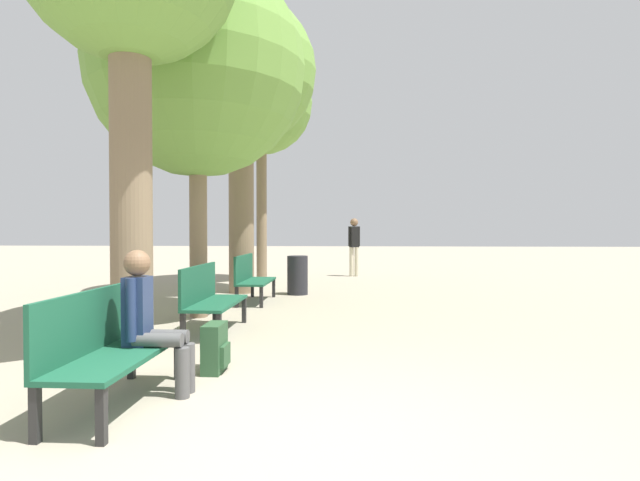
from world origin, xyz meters
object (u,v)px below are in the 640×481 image
at_px(bench_row_0, 105,343).
at_px(backpack, 215,348).
at_px(person_seated, 150,318).
at_px(tree_row_2, 241,76).
at_px(trash_bin, 298,275).
at_px(bench_row_1, 209,296).
at_px(tree_row_3, 261,105).
at_px(bench_row_2, 251,276).
at_px(pedestrian_near, 354,243).
at_px(tree_row_1, 198,69).

xyz_separation_m(bench_row_0, backpack, (0.62, 0.99, -0.27)).
bearing_deg(person_seated, tree_row_2, 96.25).
height_order(bench_row_0, backpack, bench_row_0).
xyz_separation_m(backpack, trash_bin, (0.17, 5.96, 0.19)).
xyz_separation_m(bench_row_1, tree_row_3, (-0.51, 6.84, 4.33)).
bearing_deg(tree_row_2, bench_row_2, -70.62).
bearing_deg(bench_row_1, person_seated, -84.52).
xyz_separation_m(bench_row_2, pedestrian_near, (2.04, 5.55, 0.50)).
distance_m(bench_row_0, tree_row_3, 10.65).
distance_m(tree_row_1, backpack, 4.97).
height_order(bench_row_0, bench_row_1, same).
bearing_deg(tree_row_1, trash_bin, 65.92).
relative_size(bench_row_2, backpack, 3.18).
xyz_separation_m(tree_row_2, trash_bin, (1.29, -0.25, -4.43)).
xyz_separation_m(bench_row_1, pedestrian_near, (2.04, 8.43, 0.50)).
relative_size(bench_row_1, backpack, 3.18).
distance_m(tree_row_1, pedestrian_near, 8.24).
bearing_deg(tree_row_2, person_seated, -83.75).
bearing_deg(tree_row_2, trash_bin, -11.00).
bearing_deg(tree_row_3, tree_row_2, -90.00).
bearing_deg(tree_row_2, bench_row_0, -85.96).
bearing_deg(person_seated, trash_bin, 85.39).
relative_size(tree_row_3, person_seated, 5.07).
relative_size(bench_row_0, tree_row_3, 0.24).
bearing_deg(bench_row_2, tree_row_2, 109.38).
xyz_separation_m(bench_row_2, tree_row_3, (-0.51, 3.96, 4.33)).
height_order(bench_row_0, trash_bin, bench_row_0).
relative_size(bench_row_0, bench_row_1, 1.00).
relative_size(tree_row_1, tree_row_3, 0.91).
relative_size(bench_row_1, trash_bin, 1.81).
bearing_deg(tree_row_1, pedestrian_near, 70.65).
distance_m(bench_row_1, person_seated, 2.60).
bearing_deg(backpack, trash_bin, 88.37).
xyz_separation_m(pedestrian_near, trash_bin, (-1.25, -4.36, -0.59)).
relative_size(tree_row_1, backpack, 11.94).
distance_m(bench_row_1, trash_bin, 4.15).
height_order(tree_row_2, trash_bin, tree_row_2).
bearing_deg(bench_row_1, bench_row_0, -90.00).
bearing_deg(tree_row_1, bench_row_0, -82.86).
xyz_separation_m(bench_row_0, tree_row_2, (-0.51, 7.20, 4.35)).
bearing_deg(tree_row_2, bench_row_1, -83.29).
relative_size(bench_row_0, bench_row_2, 1.00).
bearing_deg(tree_row_3, person_seated, -85.41).
distance_m(tree_row_1, tree_row_2, 3.26).
bearing_deg(backpack, bench_row_1, 108.05).
relative_size(tree_row_1, tree_row_2, 0.86).
bearing_deg(bench_row_1, tree_row_2, 96.71).
bearing_deg(backpack, tree_row_2, 100.26).
bearing_deg(tree_row_1, backpack, -69.88).
bearing_deg(trash_bin, bench_row_1, -100.91).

